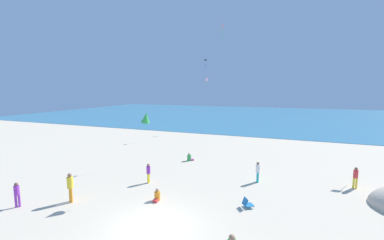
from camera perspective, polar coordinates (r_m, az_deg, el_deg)
name	(u,v)px	position (r m, az deg, el deg)	size (l,w,h in m)	color
ground_plane	(212,167)	(21.80, 4.67, -10.81)	(120.00, 120.00, 0.00)	beige
ocean_water	(263,116)	(65.63, 15.88, 0.96)	(120.00, 60.00, 0.05)	teal
beach_chair_far_right	(247,203)	(15.18, 12.54, -18.16)	(0.76, 0.74, 0.57)	#2370B2
person_0	(148,172)	(18.39, -9.96, -11.63)	(0.31, 0.31, 1.41)	yellow
person_1	(157,196)	(15.82, -8.02, -16.91)	(0.38, 0.60, 0.73)	orange
person_2	(190,158)	(23.61, -0.56, -8.65)	(0.68, 0.64, 0.78)	green
person_3	(70,185)	(16.82, -26.16, -13.34)	(0.48, 0.48, 1.77)	orange
person_5	(356,176)	(20.44, 33.42, -10.71)	(0.29, 0.29, 1.47)	yellow
person_6	(258,170)	(18.86, 14.87, -11.14)	(0.37, 0.37, 1.49)	#19ADB2
person_7	(17,193)	(17.71, -35.24, -13.52)	(0.41, 0.41, 1.45)	purple
kite_black	(205,60)	(36.84, 3.08, 13.61)	(0.52, 0.55, 1.41)	black
kite_green	(146,118)	(15.94, -10.53, 0.55)	(0.84, 0.78, 1.22)	green
kite_red	(222,27)	(27.58, 6.99, 20.36)	(0.19, 0.48, 1.48)	red
kite_pink	(207,79)	(39.95, 3.39, 9.29)	(0.22, 0.87, 1.30)	pink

